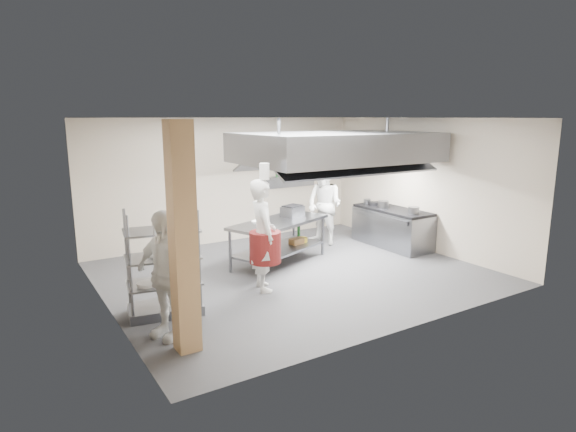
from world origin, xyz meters
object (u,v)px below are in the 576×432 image
chef_line (324,205)px  chef_plating (165,275)px  griddle (292,211)px  stockpot (383,205)px  cooking_range (392,228)px  island (279,242)px  chef_head (263,235)px  pass_rack (163,263)px

chef_line → chef_plating: size_ratio=1.06×
chef_line → griddle: size_ratio=4.31×
chef_line → stockpot: (1.10, -0.84, 0.03)m
cooking_range → chef_line: (-1.26, 1.00, 0.54)m
island → chef_plating: 3.79m
island → chef_head: (-1.05, -1.19, 0.54)m
cooking_range → chef_line: bearing=141.6°
chef_line → griddle: (-1.24, -0.53, 0.06)m
stockpot → chef_line: bearing=142.7°
pass_rack → cooking_range: (5.86, 1.09, -0.41)m
pass_rack → cooking_range: pass_rack is taller
pass_rack → chef_head: 1.84m
island → cooking_range: (2.98, -0.24, -0.04)m
cooking_range → chef_plating: 6.39m
cooking_range → chef_head: bearing=-166.8°
pass_rack → chef_plating: size_ratio=0.92×
island → griddle: bearing=4.6°
chef_head → chef_plating: size_ratio=1.09×
chef_head → chef_plating: bearing=128.6°
cooking_range → stockpot: 0.61m
island → cooking_range: bearing=-26.0°
chef_plating → griddle: chef_plating is taller
pass_rack → chef_line: size_ratio=0.87×
pass_rack → cooking_range: bearing=20.3°
pass_rack → griddle: 3.70m
cooking_range → griddle: griddle is taller
stockpot → chef_plating: bearing=-160.9°
pass_rack → chef_plating: bearing=-95.8°
pass_rack → island: bearing=34.5°
island → stockpot: 2.87m
stockpot → chef_head: bearing=-164.1°
pass_rack → stockpot: pass_rack is taller
island → chef_plating: size_ratio=1.27×
island → chef_line: bearing=2.4°
island → chef_line: size_ratio=1.20×
pass_rack → chef_head: chef_head is taller
cooking_range → chef_head: (-4.03, -0.95, 0.57)m
island → chef_head: chef_head is taller
cooking_range → chef_plating: chef_plating is taller
chef_plating → griddle: (3.58, 2.37, 0.11)m
chef_plating → stockpot: size_ratio=7.12×
island → chef_line: chef_line is taller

